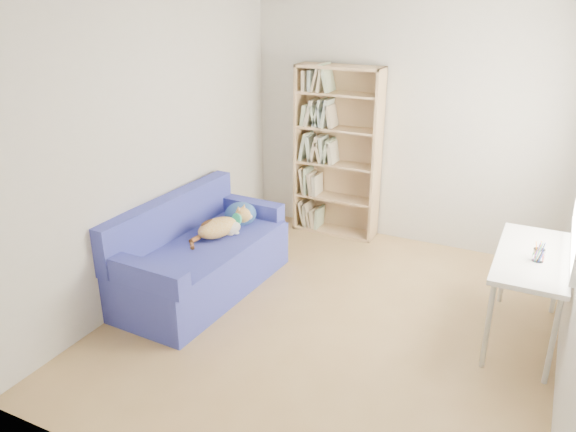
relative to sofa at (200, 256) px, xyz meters
The scene contains 6 objects.
ground 1.39m from the sofa, ahead, with size 4.00×4.00×0.00m, color #9C7846.
room_shell 1.95m from the sofa, ahead, with size 3.54×4.04×2.62m.
sofa is the anchor object (origin of this frame).
bookshelf 2.01m from the sofa, 70.64° to the left, with size 0.95×0.30×1.91m.
desk 2.87m from the sofa, ahead, with size 0.54×1.17×0.75m.
pen_cup 2.90m from the sofa, ahead, with size 0.09×0.09×0.16m.
Camera 1 is at (1.47, -3.87, 2.64)m, focal length 35.00 mm.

